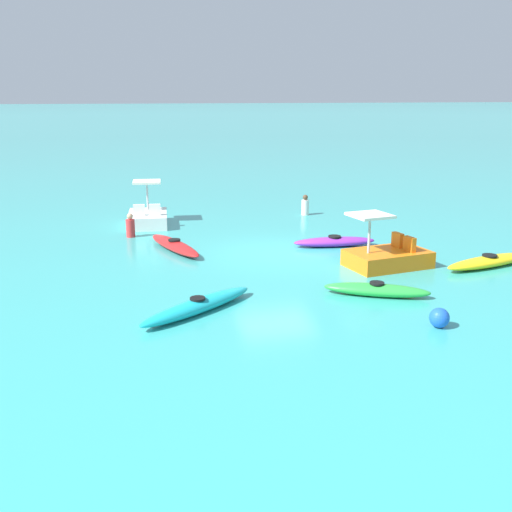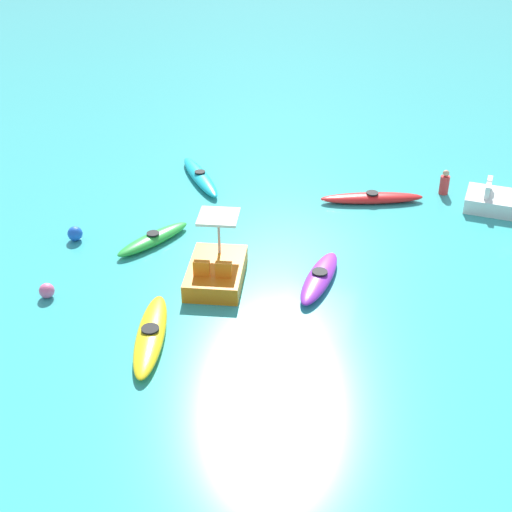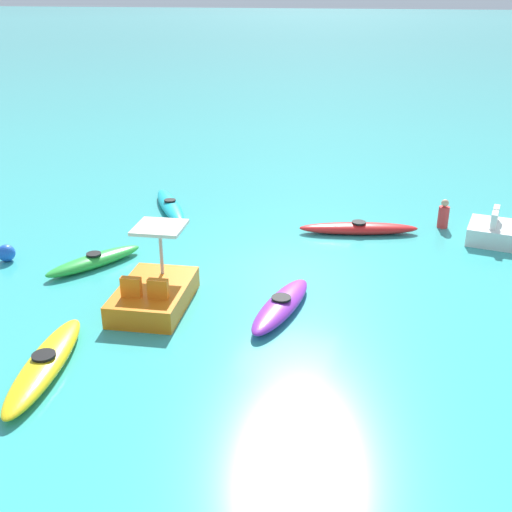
% 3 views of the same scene
% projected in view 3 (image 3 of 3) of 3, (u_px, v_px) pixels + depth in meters
% --- Properties ---
extents(ground_plane, '(600.00, 600.00, 0.00)m').
position_uv_depth(ground_plane, '(288.00, 270.00, 15.76)').
color(ground_plane, '#38ADA8').
extents(kayak_green, '(1.73, 2.72, 0.37)m').
position_uv_depth(kayak_green, '(94.00, 261.00, 15.92)').
color(kayak_green, green).
rests_on(kayak_green, ground_plane).
extents(kayak_cyan, '(2.60, 3.23, 0.37)m').
position_uv_depth(kayak_cyan, '(170.00, 206.00, 20.05)').
color(kayak_cyan, '#19B7C6').
rests_on(kayak_cyan, ground_plane).
extents(kayak_red, '(3.51, 1.69, 0.37)m').
position_uv_depth(kayak_red, '(359.00, 228.00, 18.12)').
color(kayak_red, red).
rests_on(kayak_red, ground_plane).
extents(kayak_purple, '(0.92, 2.90, 0.37)m').
position_uv_depth(kayak_purple, '(281.00, 305.00, 13.64)').
color(kayak_purple, purple).
rests_on(kayak_purple, ground_plane).
extents(kayak_yellow, '(1.53, 3.44, 0.37)m').
position_uv_depth(kayak_yellow, '(45.00, 364.00, 11.48)').
color(kayak_yellow, yellow).
rests_on(kayak_yellow, ground_plane).
extents(pedal_boat_orange, '(1.88, 2.63, 1.68)m').
position_uv_depth(pedal_boat_orange, '(154.00, 292.00, 13.85)').
color(pedal_boat_orange, orange).
rests_on(pedal_boat_orange, ground_plane).
extents(buoy_blue, '(0.45, 0.45, 0.45)m').
position_uv_depth(buoy_blue, '(6.00, 253.00, 16.23)').
color(buoy_blue, blue).
rests_on(buoy_blue, ground_plane).
extents(person_near_shore, '(0.36, 0.36, 0.88)m').
position_uv_depth(person_near_shore, '(444.00, 215.00, 18.52)').
color(person_near_shore, red).
rests_on(person_near_shore, ground_plane).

